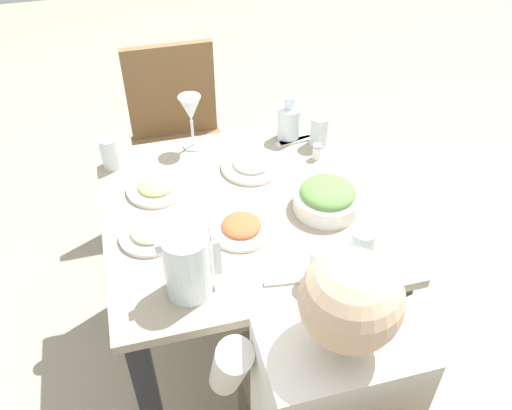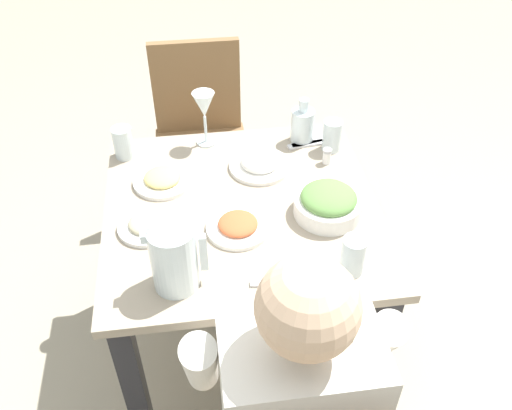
{
  "view_description": "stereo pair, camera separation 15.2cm",
  "coord_description": "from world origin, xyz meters",
  "px_view_note": "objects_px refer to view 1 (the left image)",
  "views": [
    {
      "loc": [
        -0.28,
        -1.24,
        1.82
      ],
      "look_at": [
        0.04,
        -0.03,
        0.75
      ],
      "focal_mm": 38.58,
      "sensor_mm": 36.0,
      "label": 1
    },
    {
      "loc": [
        -0.13,
        -1.27,
        1.82
      ],
      "look_at": [
        0.04,
        -0.03,
        0.75
      ],
      "focal_mm": 38.58,
      "sensor_mm": 36.0,
      "label": 2
    }
  ],
  "objects_px": {
    "water_pitcher": "(188,264)",
    "wine_glass": "(191,111)",
    "plate_beans": "(149,233)",
    "plate_rice_curry": "(241,227)",
    "chair_far": "(178,136)",
    "plate_yoghurt": "(252,163)",
    "salt_shaker": "(317,151)",
    "water_glass_center": "(319,131)",
    "plate_fries": "(156,186)",
    "water_glass_near_right": "(111,152)",
    "water_glass_by_pitcher": "(323,266)",
    "water_glass_far_left": "(362,247)",
    "oil_carafe": "(289,124)",
    "diner_near": "(316,388)",
    "salad_bowl": "(327,197)",
    "dining_table": "(241,238)"
  },
  "relations": [
    {
      "from": "water_pitcher",
      "to": "wine_glass",
      "type": "height_order",
      "value": "wine_glass"
    },
    {
      "from": "plate_beans",
      "to": "plate_rice_curry",
      "type": "bearing_deg",
      "value": -9.11
    },
    {
      "from": "chair_far",
      "to": "plate_yoghurt",
      "type": "xyz_separation_m",
      "value": [
        0.18,
        -0.61,
        0.25
      ]
    },
    {
      "from": "chair_far",
      "to": "salt_shaker",
      "type": "distance_m",
      "value": 0.78
    },
    {
      "from": "water_pitcher",
      "to": "water_glass_center",
      "type": "distance_m",
      "value": 0.77
    },
    {
      "from": "chair_far",
      "to": "plate_fries",
      "type": "bearing_deg",
      "value": -102.55
    },
    {
      "from": "chair_far",
      "to": "water_glass_near_right",
      "type": "height_order",
      "value": "chair_far"
    },
    {
      "from": "water_glass_by_pitcher",
      "to": "wine_glass",
      "type": "xyz_separation_m",
      "value": [
        -0.22,
        0.7,
        0.09
      ]
    },
    {
      "from": "water_glass_far_left",
      "to": "wine_glass",
      "type": "xyz_separation_m",
      "value": [
        -0.34,
        0.66,
        0.09
      ]
    },
    {
      "from": "water_glass_by_pitcher",
      "to": "water_glass_far_left",
      "type": "height_order",
      "value": "same"
    },
    {
      "from": "oil_carafe",
      "to": "chair_far",
      "type": "bearing_deg",
      "value": 126.43
    },
    {
      "from": "plate_yoghurt",
      "to": "plate_rice_curry",
      "type": "bearing_deg",
      "value": -110.16
    },
    {
      "from": "chair_far",
      "to": "wine_glass",
      "type": "bearing_deg",
      "value": -88.55
    },
    {
      "from": "plate_beans",
      "to": "water_glass_near_right",
      "type": "distance_m",
      "value": 0.38
    },
    {
      "from": "water_glass_far_left",
      "to": "water_glass_near_right",
      "type": "height_order",
      "value": "water_glass_far_left"
    },
    {
      "from": "chair_far",
      "to": "plate_fries",
      "type": "xyz_separation_m",
      "value": [
        -0.14,
        -0.64,
        0.25
      ]
    },
    {
      "from": "chair_far",
      "to": "wine_glass",
      "type": "distance_m",
      "value": 0.58
    },
    {
      "from": "water_pitcher",
      "to": "water_glass_by_pitcher",
      "type": "xyz_separation_m",
      "value": [
        0.34,
        -0.06,
        -0.04
      ]
    },
    {
      "from": "water_glass_near_right",
      "to": "plate_fries",
      "type": "bearing_deg",
      "value": -52.85
    },
    {
      "from": "diner_near",
      "to": "plate_rice_curry",
      "type": "distance_m",
      "value": 0.5
    },
    {
      "from": "salad_bowl",
      "to": "chair_far",
      "type": "bearing_deg",
      "value": 111.75
    },
    {
      "from": "dining_table",
      "to": "plate_fries",
      "type": "xyz_separation_m",
      "value": [
        -0.24,
        0.15,
        0.15
      ]
    },
    {
      "from": "water_pitcher",
      "to": "water_glass_by_pitcher",
      "type": "relative_size",
      "value": 1.7
    },
    {
      "from": "water_pitcher",
      "to": "oil_carafe",
      "type": "bearing_deg",
      "value": 53.11
    },
    {
      "from": "plate_fries",
      "to": "salt_shaker",
      "type": "distance_m",
      "value": 0.55
    },
    {
      "from": "dining_table",
      "to": "plate_fries",
      "type": "bearing_deg",
      "value": 148.1
    },
    {
      "from": "plate_beans",
      "to": "oil_carafe",
      "type": "xyz_separation_m",
      "value": [
        0.54,
        0.38,
        0.04
      ]
    },
    {
      "from": "water_glass_far_left",
      "to": "dining_table",
      "type": "bearing_deg",
      "value": 130.55
    },
    {
      "from": "plate_rice_curry",
      "to": "wine_glass",
      "type": "distance_m",
      "value": 0.48
    },
    {
      "from": "plate_rice_curry",
      "to": "water_glass_by_pitcher",
      "type": "xyz_separation_m",
      "value": [
        0.16,
        -0.24,
        0.04
      ]
    },
    {
      "from": "diner_near",
      "to": "oil_carafe",
      "type": "xyz_separation_m",
      "value": [
        0.21,
        0.91,
        0.15
      ]
    },
    {
      "from": "dining_table",
      "to": "water_glass_by_pitcher",
      "type": "distance_m",
      "value": 0.41
    },
    {
      "from": "water_glass_center",
      "to": "plate_yoghurt",
      "type": "bearing_deg",
      "value": -164.31
    },
    {
      "from": "plate_rice_curry",
      "to": "water_glass_by_pitcher",
      "type": "distance_m",
      "value": 0.29
    },
    {
      "from": "plate_rice_curry",
      "to": "water_glass_far_left",
      "type": "xyz_separation_m",
      "value": [
        0.28,
        -0.2,
        0.04
      ]
    },
    {
      "from": "salt_shaker",
      "to": "water_pitcher",
      "type": "bearing_deg",
      "value": -137.67
    },
    {
      "from": "diner_near",
      "to": "water_pitcher",
      "type": "xyz_separation_m",
      "value": [
        -0.25,
        0.3,
        0.19
      ]
    },
    {
      "from": "plate_fries",
      "to": "plate_beans",
      "type": "bearing_deg",
      "value": -102.5
    },
    {
      "from": "chair_far",
      "to": "plate_yoghurt",
      "type": "relative_size",
      "value": 4.23
    },
    {
      "from": "plate_yoghurt",
      "to": "plate_fries",
      "type": "relative_size",
      "value": 1.07
    },
    {
      "from": "water_glass_far_left",
      "to": "water_glass_by_pitcher",
      "type": "bearing_deg",
      "value": -163.09
    },
    {
      "from": "plate_rice_curry",
      "to": "water_glass_by_pitcher",
      "type": "bearing_deg",
      "value": -56.48
    },
    {
      "from": "plate_beans",
      "to": "wine_glass",
      "type": "relative_size",
      "value": 0.89
    },
    {
      "from": "plate_fries",
      "to": "wine_glass",
      "type": "distance_m",
      "value": 0.29
    },
    {
      "from": "salad_bowl",
      "to": "wine_glass",
      "type": "relative_size",
      "value": 1.04
    },
    {
      "from": "chair_far",
      "to": "water_glass_center",
      "type": "relative_size",
      "value": 7.81
    },
    {
      "from": "dining_table",
      "to": "water_pitcher",
      "type": "height_order",
      "value": "water_pitcher"
    },
    {
      "from": "plate_beans",
      "to": "plate_rice_curry",
      "type": "xyz_separation_m",
      "value": [
        0.26,
        -0.04,
        0.0
      ]
    },
    {
      "from": "plate_yoghurt",
      "to": "diner_near",
      "type": "bearing_deg",
      "value": -93.07
    },
    {
      "from": "chair_far",
      "to": "oil_carafe",
      "type": "xyz_separation_m",
      "value": [
        0.35,
        -0.47,
        0.29
      ]
    }
  ]
}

